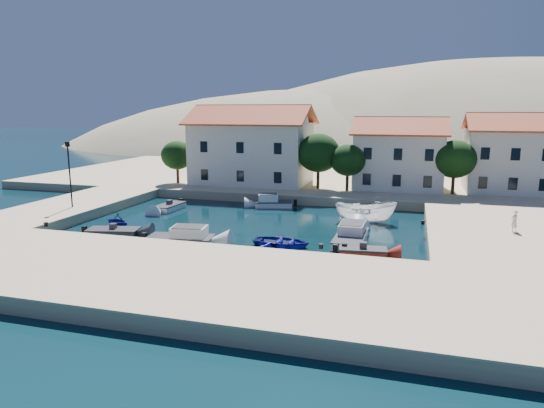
{
  "coord_description": "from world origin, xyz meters",
  "views": [
    {
      "loc": [
        13.64,
        -30.28,
        10.24
      ],
      "look_at": [
        1.88,
        9.96,
        2.0
      ],
      "focal_mm": 32.0,
      "sensor_mm": 36.0,
      "label": 1
    }
  ],
  "objects_px": {
    "lamppost": "(69,168)",
    "boat_east": "(365,223)",
    "building_left": "(252,144)",
    "cabin_cruiser_east": "(351,237)",
    "building_mid": "(399,152)",
    "pedestrian": "(514,221)",
    "building_right": "(509,152)",
    "rowboat_south": "(282,246)",
    "cabin_cruiser_south": "(181,238)"
  },
  "relations": [
    {
      "from": "building_left",
      "to": "boat_east",
      "type": "relative_size",
      "value": 2.66
    },
    {
      "from": "building_mid",
      "to": "lamppost",
      "type": "bearing_deg",
      "value": -144.55
    },
    {
      "from": "rowboat_south",
      "to": "lamppost",
      "type": "bearing_deg",
      "value": 81.43
    },
    {
      "from": "cabin_cruiser_south",
      "to": "rowboat_south",
      "type": "xyz_separation_m",
      "value": [
        7.6,
        1.72,
        -0.48
      ]
    },
    {
      "from": "building_mid",
      "to": "building_left",
      "type": "bearing_deg",
      "value": -176.82
    },
    {
      "from": "building_right",
      "to": "cabin_cruiser_south",
      "type": "relative_size",
      "value": 1.79
    },
    {
      "from": "rowboat_south",
      "to": "pedestrian",
      "type": "height_order",
      "value": "pedestrian"
    },
    {
      "from": "building_mid",
      "to": "boat_east",
      "type": "distance_m",
      "value": 16.38
    },
    {
      "from": "building_mid",
      "to": "pedestrian",
      "type": "bearing_deg",
      "value": -64.43
    },
    {
      "from": "building_right",
      "to": "boat_east",
      "type": "relative_size",
      "value": 1.71
    },
    {
      "from": "building_left",
      "to": "building_right",
      "type": "distance_m",
      "value": 30.07
    },
    {
      "from": "building_left",
      "to": "cabin_cruiser_south",
      "type": "height_order",
      "value": "building_left"
    },
    {
      "from": "lamppost",
      "to": "cabin_cruiser_south",
      "type": "xyz_separation_m",
      "value": [
        14.27,
        -5.63,
        -4.28
      ]
    },
    {
      "from": "boat_east",
      "to": "pedestrian",
      "type": "xyz_separation_m",
      "value": [
        11.59,
        -4.14,
        1.83
      ]
    },
    {
      "from": "cabin_cruiser_south",
      "to": "rowboat_south",
      "type": "relative_size",
      "value": 1.22
    },
    {
      "from": "cabin_cruiser_south",
      "to": "boat_east",
      "type": "height_order",
      "value": "cabin_cruiser_south"
    },
    {
      "from": "building_left",
      "to": "rowboat_south",
      "type": "relative_size",
      "value": 3.4
    },
    {
      "from": "building_right",
      "to": "cabin_cruiser_south",
      "type": "bearing_deg",
      "value": -134.59
    },
    {
      "from": "rowboat_south",
      "to": "pedestrian",
      "type": "distance_m",
      "value": 17.9
    },
    {
      "from": "building_left",
      "to": "building_right",
      "type": "xyz_separation_m",
      "value": [
        30.0,
        2.0,
        -0.46
      ]
    },
    {
      "from": "cabin_cruiser_east",
      "to": "building_left",
      "type": "bearing_deg",
      "value": 35.98
    },
    {
      "from": "cabin_cruiser_east",
      "to": "boat_east",
      "type": "xyz_separation_m",
      "value": [
        0.44,
        7.15,
        -0.48
      ]
    },
    {
      "from": "lamppost",
      "to": "cabin_cruiser_east",
      "type": "bearing_deg",
      "value": -3.21
    },
    {
      "from": "cabin_cruiser_south",
      "to": "pedestrian",
      "type": "height_order",
      "value": "pedestrian"
    },
    {
      "from": "building_left",
      "to": "boat_east",
      "type": "xyz_separation_m",
      "value": [
        15.74,
        -14.36,
        -5.94
      ]
    },
    {
      "from": "building_left",
      "to": "building_mid",
      "type": "xyz_separation_m",
      "value": [
        18.0,
        1.0,
        -0.71
      ]
    },
    {
      "from": "building_mid",
      "to": "boat_east",
      "type": "xyz_separation_m",
      "value": [
        -2.26,
        -15.36,
        -5.22
      ]
    },
    {
      "from": "cabin_cruiser_south",
      "to": "lamppost",
      "type": "bearing_deg",
      "value": 150.0
    },
    {
      "from": "building_right",
      "to": "boat_east",
      "type": "xyz_separation_m",
      "value": [
        -14.26,
        -16.36,
        -5.47
      ]
    },
    {
      "from": "rowboat_south",
      "to": "boat_east",
      "type": "height_order",
      "value": "boat_east"
    },
    {
      "from": "building_mid",
      "to": "pedestrian",
      "type": "height_order",
      "value": "building_mid"
    },
    {
      "from": "building_mid",
      "to": "cabin_cruiser_south",
      "type": "xyz_separation_m",
      "value": [
        -15.23,
        -26.63,
        -4.75
      ]
    },
    {
      "from": "rowboat_south",
      "to": "boat_east",
      "type": "distance_m",
      "value": 10.96
    },
    {
      "from": "boat_east",
      "to": "pedestrian",
      "type": "distance_m",
      "value": 12.44
    },
    {
      "from": "lamppost",
      "to": "boat_east",
      "type": "relative_size",
      "value": 1.13
    },
    {
      "from": "lamppost",
      "to": "rowboat_south",
      "type": "bearing_deg",
      "value": -10.14
    },
    {
      "from": "boat_east",
      "to": "building_right",
      "type": "bearing_deg",
      "value": -47.11
    },
    {
      "from": "building_mid",
      "to": "lamppost",
      "type": "xyz_separation_m",
      "value": [
        -29.5,
        -21.0,
        -0.47
      ]
    },
    {
      "from": "lamppost",
      "to": "pedestrian",
      "type": "xyz_separation_m",
      "value": [
        38.83,
        1.5,
        -2.92
      ]
    },
    {
      "from": "cabin_cruiser_east",
      "to": "pedestrian",
      "type": "height_order",
      "value": "pedestrian"
    },
    {
      "from": "boat_east",
      "to": "building_left",
      "type": "bearing_deg",
      "value": 41.61
    },
    {
      "from": "boat_east",
      "to": "lamppost",
      "type": "bearing_deg",
      "value": 95.69
    },
    {
      "from": "building_right",
      "to": "building_mid",
      "type": "bearing_deg",
      "value": -175.24
    },
    {
      "from": "lamppost",
      "to": "building_mid",
      "type": "bearing_deg",
      "value": 35.45
    },
    {
      "from": "building_mid",
      "to": "cabin_cruiser_south",
      "type": "distance_m",
      "value": 31.05
    },
    {
      "from": "building_left",
      "to": "cabin_cruiser_east",
      "type": "xyz_separation_m",
      "value": [
        15.29,
        -21.5,
        -5.46
      ]
    },
    {
      "from": "building_left",
      "to": "cabin_cruiser_south",
      "type": "xyz_separation_m",
      "value": [
        2.77,
        -25.63,
        -5.46
      ]
    },
    {
      "from": "building_left",
      "to": "cabin_cruiser_east",
      "type": "bearing_deg",
      "value": -54.58
    },
    {
      "from": "building_left",
      "to": "pedestrian",
      "type": "height_order",
      "value": "building_left"
    },
    {
      "from": "cabin_cruiser_south",
      "to": "pedestrian",
      "type": "distance_m",
      "value": 25.61
    }
  ]
}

